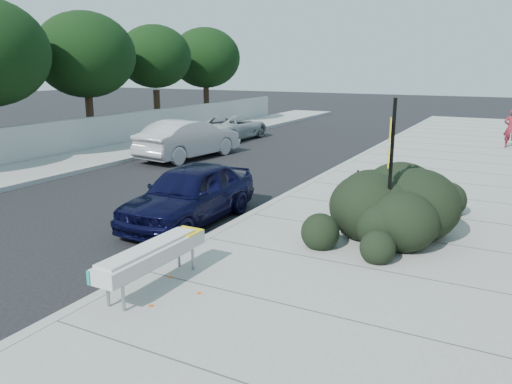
# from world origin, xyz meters

# --- Properties ---
(ground) EXTENTS (120.00, 120.00, 0.00)m
(ground) POSITION_xyz_m (0.00, 0.00, 0.00)
(ground) COLOR black
(ground) RESTS_ON ground
(sidewalk_near) EXTENTS (11.20, 50.00, 0.15)m
(sidewalk_near) POSITION_xyz_m (5.60, 5.00, 0.07)
(sidewalk_near) COLOR gray
(sidewalk_near) RESTS_ON ground
(sidewalk_far) EXTENTS (3.00, 50.00, 0.15)m
(sidewalk_far) POSITION_xyz_m (-9.50, 5.00, 0.07)
(sidewalk_far) COLOR gray
(sidewalk_far) RESTS_ON ground
(curb_near) EXTENTS (0.22, 50.00, 0.17)m
(curb_near) POSITION_xyz_m (0.00, 5.00, 0.08)
(curb_near) COLOR #9E9E99
(curb_near) RESTS_ON ground
(curb_far) EXTENTS (0.22, 50.00, 0.17)m
(curb_far) POSITION_xyz_m (-8.00, 5.00, 0.08)
(curb_far) COLOR #9E9E99
(curb_far) RESTS_ON ground
(far_wall) EXTENTS (0.30, 40.00, 1.50)m
(far_wall) POSITION_xyz_m (-11.20, 5.00, 0.75)
(far_wall) COLOR #9E9E99
(far_wall) RESTS_ON ground
(tree_far_d) EXTENTS (4.60, 4.60, 6.16)m
(tree_far_d) POSITION_xyz_m (-12.50, 9.00, 4.19)
(tree_far_d) COLOR #332114
(tree_far_d) RESTS_ON ground
(tree_far_e) EXTENTS (4.00, 4.00, 5.90)m
(tree_far_e) POSITION_xyz_m (-12.50, 14.00, 4.18)
(tree_far_e) COLOR #332114
(tree_far_e) RESTS_ON ground
(tree_far_f) EXTENTS (4.40, 4.40, 6.07)m
(tree_far_f) POSITION_xyz_m (-12.50, 19.00, 4.19)
(tree_far_f) COLOR #332114
(tree_far_f) RESTS_ON ground
(bench) EXTENTS (0.50, 2.34, 0.70)m
(bench) POSITION_xyz_m (0.60, -2.43, 0.71)
(bench) COLOR gray
(bench) RESTS_ON sidewalk_near
(bike_rack) EXTENTS (0.27, 0.65, 0.99)m
(bike_rack) POSITION_xyz_m (2.25, 3.50, 0.75)
(bike_rack) COLOR black
(bike_rack) RESTS_ON sidewalk_near
(sign_post) EXTENTS (0.15, 0.34, 2.97)m
(sign_post) POSITION_xyz_m (3.48, 1.38, 1.82)
(sign_post) COLOR black
(sign_post) RESTS_ON sidewalk_near
(hedge) EXTENTS (3.44, 4.90, 1.66)m
(hedge) POSITION_xyz_m (3.36, 2.50, 0.98)
(hedge) COLOR black
(hedge) RESTS_ON sidewalk_near
(sedan_navy) EXTENTS (1.80, 4.26, 1.44)m
(sedan_navy) POSITION_xyz_m (-1.20, 1.15, 0.72)
(sedan_navy) COLOR black
(sedan_navy) RESTS_ON ground
(wagon_silver) EXTENTS (2.25, 4.99, 1.59)m
(wagon_silver) POSITION_xyz_m (-6.30, 8.31, 0.79)
(wagon_silver) COLOR #AFAFB4
(wagon_silver) RESTS_ON ground
(suv_silver) EXTENTS (2.22, 4.63, 1.27)m
(suv_silver) POSITION_xyz_m (-7.50, 13.84, 0.64)
(suv_silver) COLOR #ADB1B3
(suv_silver) RESTS_ON ground
(pedestrian) EXTENTS (0.64, 0.43, 1.74)m
(pedestrian) POSITION_xyz_m (5.31, 16.49, 1.02)
(pedestrian) COLOR maroon
(pedestrian) RESTS_ON sidewalk_near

